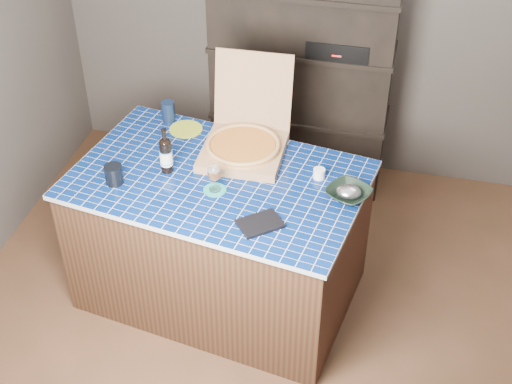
% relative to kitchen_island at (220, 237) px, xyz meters
% --- Properties ---
extents(room, '(3.50, 3.50, 3.50)m').
position_rel_kitchen_island_xyz_m(room, '(0.23, -0.23, 0.82)').
color(room, brown).
rests_on(room, ground).
extents(shelving_unit, '(1.20, 0.41, 1.80)m').
position_rel_kitchen_island_xyz_m(shelving_unit, '(0.23, 1.30, 0.47)').
color(shelving_unit, black).
rests_on(shelving_unit, floor).
extents(kitchen_island, '(1.71, 1.24, 0.86)m').
position_rel_kitchen_island_xyz_m(kitchen_island, '(0.00, 0.00, 0.00)').
color(kitchen_island, '#412D19').
rests_on(kitchen_island, floor).
extents(pizza_box, '(0.46, 0.56, 0.49)m').
position_rel_kitchen_island_xyz_m(pizza_box, '(0.08, 0.27, 0.50)').
color(pizza_box, '#9A6A4F').
rests_on(pizza_box, kitchen_island).
extents(mead_bottle, '(0.07, 0.07, 0.27)m').
position_rel_kitchen_island_xyz_m(mead_bottle, '(-0.29, 0.00, 0.54)').
color(mead_bottle, black).
rests_on(mead_bottle, kitchen_island).
extents(teal_trivet, '(0.12, 0.12, 0.01)m').
position_rel_kitchen_island_xyz_m(teal_trivet, '(0.02, -0.11, 0.43)').
color(teal_trivet, teal).
rests_on(teal_trivet, kitchen_island).
extents(wine_glass, '(0.07, 0.07, 0.16)m').
position_rel_kitchen_island_xyz_m(wine_glass, '(0.02, -0.11, 0.54)').
color(wine_glass, white).
rests_on(wine_glass, teal_trivet).
extents(tumbler, '(0.10, 0.10, 0.11)m').
position_rel_kitchen_island_xyz_m(tumbler, '(-0.53, -0.17, 0.48)').
color(tumbler, black).
rests_on(tumbler, kitchen_island).
extents(dvd_case, '(0.26, 0.25, 0.02)m').
position_rel_kitchen_island_xyz_m(dvd_case, '(0.31, -0.33, 0.44)').
color(dvd_case, black).
rests_on(dvd_case, kitchen_island).
extents(bowl, '(0.30, 0.30, 0.05)m').
position_rel_kitchen_island_xyz_m(bowl, '(0.71, -0.01, 0.46)').
color(bowl, black).
rests_on(bowl, kitchen_island).
extents(foil_contents, '(0.13, 0.11, 0.06)m').
position_rel_kitchen_island_xyz_m(foil_contents, '(0.71, -0.01, 0.47)').
color(foil_contents, '#ABABB6').
rests_on(foil_contents, bowl).
extents(white_jar, '(0.06, 0.06, 0.06)m').
position_rel_kitchen_island_xyz_m(white_jar, '(0.54, 0.13, 0.46)').
color(white_jar, white).
rests_on(white_jar, kitchen_island).
extents(navy_cup, '(0.08, 0.08, 0.13)m').
position_rel_kitchen_island_xyz_m(navy_cup, '(-0.45, 0.50, 0.49)').
color(navy_cup, black).
rests_on(navy_cup, kitchen_island).
extents(green_trivet, '(0.20, 0.20, 0.01)m').
position_rel_kitchen_island_xyz_m(green_trivet, '(-0.32, 0.42, 0.43)').
color(green_trivet, '#A2B927').
rests_on(green_trivet, kitchen_island).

